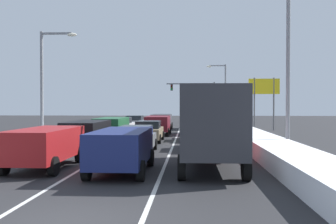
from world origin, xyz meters
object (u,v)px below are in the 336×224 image
(sedan_black_right_lane_second, at_px, (203,136))
(street_lamp_left_mid, at_px, (47,76))
(suv_maroon_center_lane_fourth, at_px, (158,124))
(suv_silver_right_lane_fifth, at_px, (197,120))
(traffic_light_gantry, at_px, (199,93))
(suv_black_left_lane_second, at_px, (87,132))
(sedan_silver_left_lane_fifth, at_px, (135,122))
(suv_green_left_lane_third, at_px, (112,126))
(street_lamp_right_mid, at_px, (223,89))
(sedan_white_left_lane_fourth, at_px, (121,126))
(box_truck_right_lane_nearest, at_px, (210,123))
(sedan_tan_center_lane_third, at_px, (149,131))
(suv_red_left_lane_nearest, at_px, (45,144))
(sedan_green_right_lane_third, at_px, (198,130))
(suv_navy_center_lane_nearest, at_px, (122,147))
(sedan_gray_center_lane_second, at_px, (137,139))
(roadside_sign_right, at_px, (264,92))
(suv_charcoal_center_lane_fifth, at_px, (162,120))
(suv_white_right_lane_fourth, at_px, (195,123))
(street_lamp_right_near, at_px, (282,54))

(sedan_black_right_lane_second, bearing_deg, street_lamp_left_mid, 161.28)
(suv_maroon_center_lane_fourth, xyz_separation_m, street_lamp_left_mid, (-7.37, -6.85, 3.72))
(suv_silver_right_lane_fifth, relative_size, traffic_light_gantry, 0.65)
(suv_black_left_lane_second, xyz_separation_m, sedan_silver_left_lane_fifth, (0.22, 18.87, -0.25))
(suv_green_left_lane_third, bearing_deg, suv_silver_right_lane_fifth, 62.76)
(sedan_silver_left_lane_fifth, bearing_deg, street_lamp_right_mid, 43.93)
(suv_green_left_lane_third, height_order, street_lamp_left_mid, street_lamp_left_mid)
(sedan_white_left_lane_fourth, bearing_deg, street_lamp_right_mid, 57.58)
(box_truck_right_lane_nearest, xyz_separation_m, sedan_silver_left_lane_fifth, (-6.84, 25.93, -1.14))
(box_truck_right_lane_nearest, bearing_deg, street_lamp_right_mid, 84.30)
(sedan_tan_center_lane_third, height_order, suv_red_left_lane_nearest, suv_red_left_lane_nearest)
(sedan_green_right_lane_third, relative_size, suv_silver_right_lane_fifth, 0.92)
(sedan_green_right_lane_third, bearing_deg, suv_silver_right_lane_fifth, 89.25)
(sedan_tan_center_lane_third, bearing_deg, sedan_black_right_lane_second, -50.34)
(sedan_white_left_lane_fourth, bearing_deg, suv_red_left_lane_nearest, -89.28)
(suv_navy_center_lane_nearest, relative_size, sedan_white_left_lane_fourth, 1.09)
(sedan_black_right_lane_second, relative_size, street_lamp_left_mid, 0.57)
(box_truck_right_lane_nearest, height_order, street_lamp_right_mid, street_lamp_right_mid)
(box_truck_right_lane_nearest, xyz_separation_m, traffic_light_gantry, (0.64, 43.65, 2.60))
(sedan_gray_center_lane_second, distance_m, suv_maroon_center_lane_fourth, 12.56)
(sedan_gray_center_lane_second, xyz_separation_m, traffic_light_gantry, (4.43, 38.42, 3.73))
(sedan_tan_center_lane_third, bearing_deg, sedan_green_right_lane_third, 19.47)
(sedan_tan_center_lane_third, distance_m, sedan_white_left_lane_fourth, 8.07)
(street_lamp_right_mid, relative_size, roadside_sign_right, 1.47)
(suv_red_left_lane_nearest, bearing_deg, traffic_light_gantry, 80.27)
(sedan_black_right_lane_second, xyz_separation_m, suv_charcoal_center_lane_fifth, (-3.76, 17.54, 0.25))
(suv_silver_right_lane_fifth, bearing_deg, suv_navy_center_lane_nearest, -97.15)
(suv_navy_center_lane_nearest, relative_size, sedan_silver_left_lane_fifth, 1.09)
(sedan_tan_center_lane_third, distance_m, suv_red_left_lane_nearest, 12.35)
(sedan_gray_center_lane_second, distance_m, traffic_light_gantry, 38.85)
(suv_maroon_center_lane_fourth, height_order, street_lamp_right_mid, street_lamp_right_mid)
(suv_white_right_lane_fourth, height_order, street_lamp_left_mid, street_lamp_left_mid)
(sedan_black_right_lane_second, height_order, suv_navy_center_lane_nearest, suv_navy_center_lane_nearest)
(suv_charcoal_center_lane_fifth, xyz_separation_m, traffic_light_gantry, (4.44, 18.88, 3.48))
(suv_navy_center_lane_nearest, bearing_deg, suv_maroon_center_lane_fourth, 90.42)
(sedan_black_right_lane_second, xyz_separation_m, sedan_green_right_lane_third, (-0.20, 5.80, 0.00))
(sedan_green_right_lane_third, bearing_deg, box_truck_right_lane_nearest, -88.93)
(suv_black_left_lane_second, height_order, street_lamp_left_mid, street_lamp_left_mid)
(sedan_tan_center_lane_third, bearing_deg, sedan_white_left_lane_fourth, 114.26)
(suv_navy_center_lane_nearest, distance_m, sedan_tan_center_lane_third, 12.77)
(sedan_gray_center_lane_second, xyz_separation_m, suv_black_left_lane_second, (-3.28, 1.82, 0.25))
(suv_green_left_lane_third, relative_size, sedan_white_left_lane_fourth, 1.09)
(sedan_green_right_lane_third, xyz_separation_m, suv_white_right_lane_fourth, (-0.08, 6.00, 0.25))
(suv_silver_right_lane_fifth, xyz_separation_m, street_lamp_right_mid, (3.66, 9.62, 3.83))
(sedan_gray_center_lane_second, height_order, traffic_light_gantry, traffic_light_gantry)
(suv_green_left_lane_third, relative_size, street_lamp_right_near, 0.53)
(suv_maroon_center_lane_fourth, distance_m, sedan_white_left_lane_fourth, 3.74)
(box_truck_right_lane_nearest, xyz_separation_m, suv_maroon_center_lane_fourth, (-3.64, 17.79, -0.88))
(suv_green_left_lane_third, bearing_deg, sedan_gray_center_lane_second, -69.16)
(roadside_sign_right, bearing_deg, suv_white_right_lane_fourth, -142.40)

